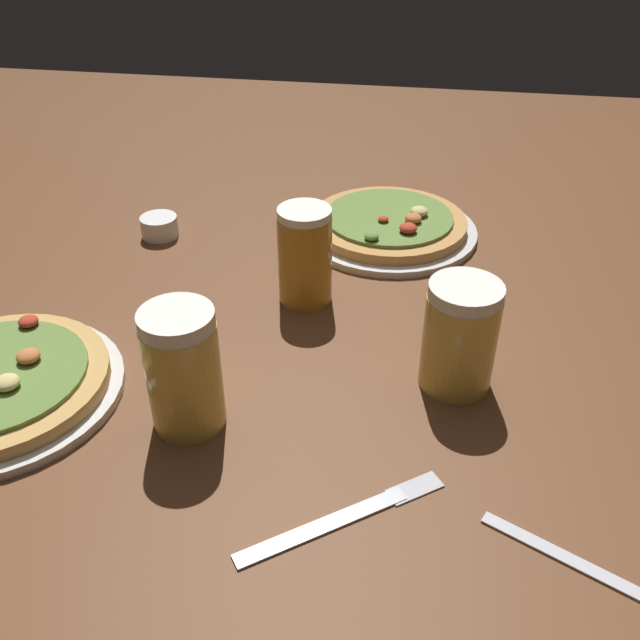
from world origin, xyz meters
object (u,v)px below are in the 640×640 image
at_px(pizza_plate_far, 389,225).
at_px(knife_right, 344,516).
at_px(beer_mug_pale, 305,254).
at_px(fork_left, 592,570).
at_px(beer_mug_dark, 182,368).
at_px(ramekin_sauce, 159,227).
at_px(beer_mug_amber, 458,335).

relative_size(pizza_plate_far, knife_right, 1.53).
distance_m(beer_mug_pale, fork_left, 0.55).
bearing_deg(beer_mug_pale, knife_right, -74.14).
height_order(beer_mug_dark, ramekin_sauce, beer_mug_dark).
xyz_separation_m(pizza_plate_far, beer_mug_amber, (0.11, -0.38, 0.05)).
relative_size(beer_mug_dark, ramekin_sauce, 2.43).
height_order(beer_mug_dark, beer_mug_pale, beer_mug_dark).
bearing_deg(beer_mug_amber, fork_left, -63.51).
xyz_separation_m(beer_mug_pale, knife_right, (0.11, -0.40, -0.07)).
relative_size(beer_mug_pale, fork_left, 0.76).
bearing_deg(pizza_plate_far, fork_left, -69.31).
distance_m(ramekin_sauce, fork_left, 0.86).
height_order(beer_mug_pale, fork_left, beer_mug_pale).
height_order(pizza_plate_far, knife_right, pizza_plate_far).
bearing_deg(knife_right, ramekin_sauce, 125.80).
bearing_deg(beer_mug_dark, beer_mug_pale, 72.95).
bearing_deg(beer_mug_amber, knife_right, -113.88).
bearing_deg(beer_mug_pale, beer_mug_amber, -36.47).
bearing_deg(fork_left, ramekin_sauce, 137.81).
bearing_deg(beer_mug_dark, knife_right, -30.07).
bearing_deg(knife_right, beer_mug_pale, 105.86).
height_order(ramekin_sauce, knife_right, ramekin_sauce).
relative_size(ramekin_sauce, fork_left, 0.33).
distance_m(beer_mug_amber, ramekin_sauce, 0.59).
distance_m(beer_mug_dark, beer_mug_pale, 0.30).
xyz_separation_m(ramekin_sauce, fork_left, (0.63, -0.57, -0.01)).
relative_size(fork_left, knife_right, 0.96).
relative_size(beer_mug_amber, knife_right, 0.72).
xyz_separation_m(pizza_plate_far, fork_left, (0.24, -0.65, -0.01)).
bearing_deg(beer_mug_dark, pizza_plate_far, 69.08).
xyz_separation_m(beer_mug_amber, ramekin_sauce, (-0.50, 0.31, -0.05)).
distance_m(pizza_plate_far, beer_mug_dark, 0.55).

